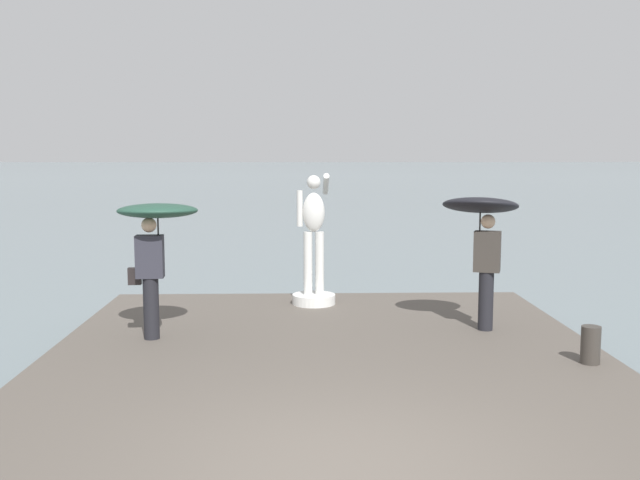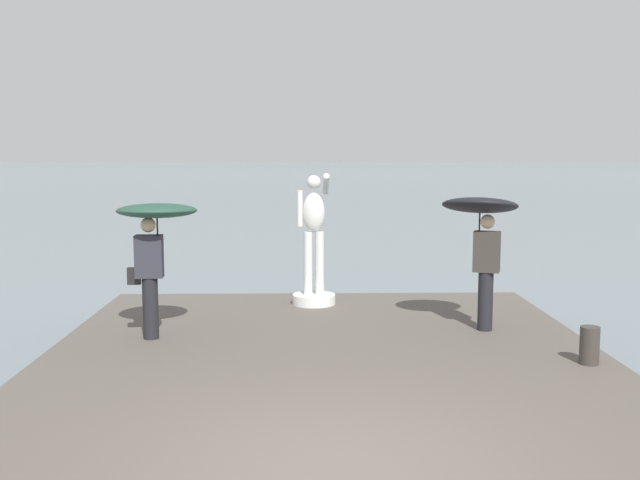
# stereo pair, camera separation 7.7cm
# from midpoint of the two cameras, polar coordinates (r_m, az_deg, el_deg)

# --- Properties ---
(ground_plane) EXTENTS (400.00, 400.00, 0.00)m
(ground_plane) POSITION_cam_midpoint_polar(r_m,az_deg,el_deg) (45.86, -1.26, 3.07)
(ground_plane) COLOR slate
(pier) EXTENTS (7.42, 10.67, 0.40)m
(pier) POSITION_cam_midpoint_polar(r_m,az_deg,el_deg) (8.58, 0.56, -12.37)
(pier) COLOR #564F47
(pier) RESTS_ON ground
(statue_white_figure) EXTENTS (0.75, 0.94, 2.28)m
(statue_white_figure) POSITION_cam_midpoint_polar(r_m,az_deg,el_deg) (12.60, -0.68, -1.22)
(statue_white_figure) COLOR silver
(statue_white_figure) RESTS_ON pier
(onlooker_left) EXTENTS (1.17, 1.18, 1.95)m
(onlooker_left) POSITION_cam_midpoint_polar(r_m,az_deg,el_deg) (10.44, -13.01, 0.77)
(onlooker_left) COLOR black
(onlooker_left) RESTS_ON pier
(onlooker_right) EXTENTS (1.42, 1.43, 2.05)m
(onlooker_right) POSITION_cam_midpoint_polar(r_m,az_deg,el_deg) (10.96, 12.42, 1.26)
(onlooker_right) COLOR black
(onlooker_right) RESTS_ON pier
(mooring_bollard) EXTENTS (0.24, 0.24, 0.48)m
(mooring_bollard) POSITION_cam_midpoint_polar(r_m,az_deg,el_deg) (9.77, 20.26, -7.73)
(mooring_bollard) COLOR #38332D
(mooring_bollard) RESTS_ON pier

